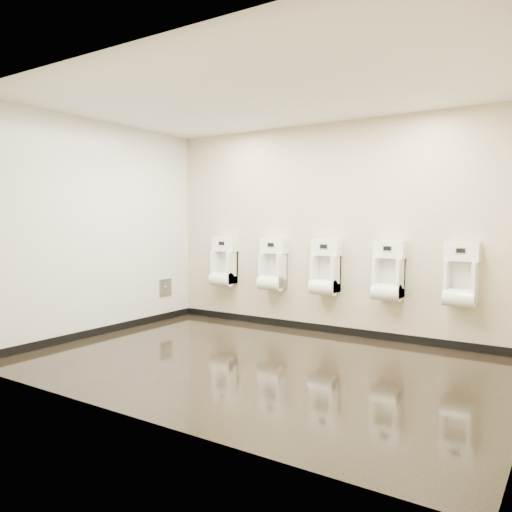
{
  "coord_description": "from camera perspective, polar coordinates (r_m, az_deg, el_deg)",
  "views": [
    {
      "loc": [
        2.81,
        -4.35,
        1.5
      ],
      "look_at": [
        -0.4,
        0.55,
        1.09
      ],
      "focal_mm": 35.0,
      "sensor_mm": 36.0,
      "label": 1
    }
  ],
  "objects": [
    {
      "name": "left_wall",
      "position": [
        6.87,
        -17.46,
        2.96
      ],
      "size": [
        0.02,
        3.5,
        2.8
      ],
      "primitive_type": "cube",
      "color": "#C6BA94",
      "rests_on": "ground"
    },
    {
      "name": "urinal_4",
      "position": [
        6.12,
        22.37,
        -2.48
      ],
      "size": [
        0.39,
        0.29,
        0.72
      ],
      "color": "white",
      "rests_on": "back_wall"
    },
    {
      "name": "skirting_left",
      "position": [
        7.01,
        -17.16,
        -8.14
      ],
      "size": [
        0.02,
        3.5,
        0.1
      ],
      "primitive_type": "cube",
      "color": "black",
      "rests_on": "ground"
    },
    {
      "name": "skirting_back",
      "position": [
        6.86,
        8.35,
        -8.26
      ],
      "size": [
        5.0,
        0.02,
        0.1
      ],
      "primitive_type": "cube",
      "color": "black",
      "rests_on": "ground"
    },
    {
      "name": "urinal_1",
      "position": [
        7.02,
        1.92,
        -1.38
      ],
      "size": [
        0.39,
        0.29,
        0.72
      ],
      "color": "white",
      "rests_on": "back_wall"
    },
    {
      "name": "urinal_2",
      "position": [
        6.64,
        7.91,
        -1.73
      ],
      "size": [
        0.39,
        0.29,
        0.72
      ],
      "color": "white",
      "rests_on": "back_wall"
    },
    {
      "name": "urinal_0",
      "position": [
        7.5,
        -3.7,
        -1.04
      ],
      "size": [
        0.39,
        0.29,
        0.72
      ],
      "color": "white",
      "rests_on": "back_wall"
    },
    {
      "name": "back_wall",
      "position": [
        6.72,
        8.51,
        3.08
      ],
      "size": [
        5.0,
        0.02,
        2.8
      ],
      "primitive_type": "cube",
      "color": "#C6BA94",
      "rests_on": "ground"
    },
    {
      "name": "access_panel",
      "position": [
        7.74,
        -10.34,
        -3.51
      ],
      "size": [
        0.04,
        0.25,
        0.25
      ],
      "color": "#9E9EA3",
      "rests_on": "left_wall"
    },
    {
      "name": "tile_overlay_left",
      "position": [
        6.86,
        -17.43,
        2.96
      ],
      "size": [
        0.01,
        3.5,
        2.8
      ],
      "primitive_type": "cube",
      "color": "white",
      "rests_on": "ground"
    },
    {
      "name": "ground",
      "position": [
        5.39,
        0.38,
        -12.17
      ],
      "size": [
        5.0,
        3.5,
        0.0
      ],
      "primitive_type": "cube",
      "color": "black",
      "rests_on": "ground"
    },
    {
      "name": "front_wall",
      "position": [
        3.83,
        -13.96,
        2.35
      ],
      "size": [
        5.0,
        0.02,
        2.8
      ],
      "primitive_type": "cube",
      "color": "#C6BA94",
      "rests_on": "ground"
    },
    {
      "name": "ceiling",
      "position": [
        5.34,
        0.39,
        18.06
      ],
      "size": [
        5.0,
        3.5,
        0.0
      ],
      "primitive_type": "cube",
      "color": "silver"
    },
    {
      "name": "urinal_3",
      "position": [
        6.33,
        14.87,
        -2.11
      ],
      "size": [
        0.39,
        0.29,
        0.72
      ],
      "color": "white",
      "rests_on": "back_wall"
    }
  ]
}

